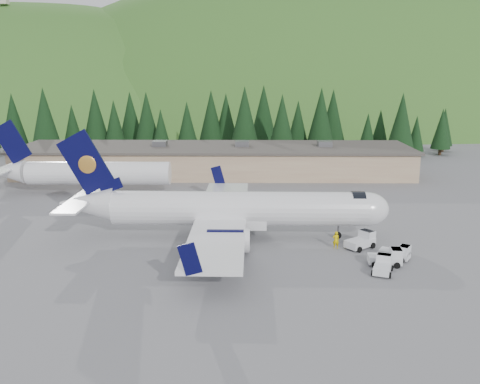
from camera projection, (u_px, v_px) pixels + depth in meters
name	position (u px, v px, depth m)	size (l,w,h in m)	color
ground	(239.00, 238.00, 61.43)	(600.00, 600.00, 0.00)	slate
airliner	(230.00, 210.00, 60.70)	(37.46, 35.08, 12.47)	white
second_airliner	(80.00, 172.00, 82.39)	(27.50, 11.00, 10.05)	white
baggage_tug_a	(388.00, 258.00, 52.73)	(3.37, 2.20, 1.73)	silver
baggage_tug_b	(397.00, 253.00, 54.28)	(3.31, 2.85, 1.58)	silver
baggage_tug_c	(383.00, 265.00, 50.86)	(2.56, 3.29, 1.58)	silver
terminal_building	(215.00, 160.00, 97.90)	(71.00, 17.00, 6.10)	tan
baggage_tug_d	(362.00, 240.00, 57.88)	(3.67, 3.40, 1.79)	silver
ramp_worker	(336.00, 240.00, 57.54)	(0.70, 0.46, 1.92)	#E4C300
tree_line	(193.00, 120.00, 118.86)	(112.48, 18.69, 14.07)	black
hills	(346.00, 266.00, 281.54)	(614.00, 330.00, 300.00)	#2E651E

